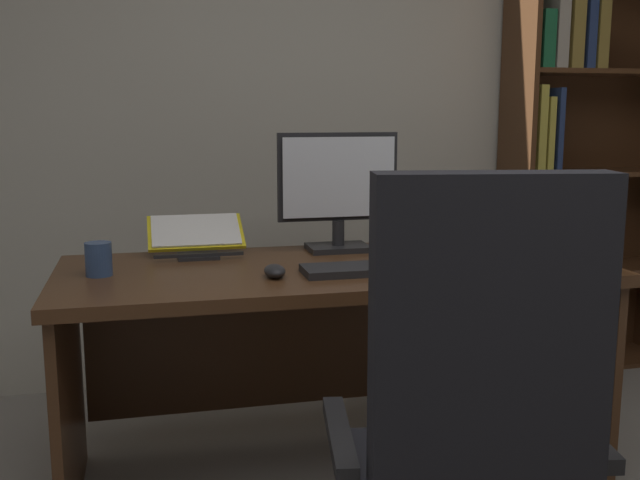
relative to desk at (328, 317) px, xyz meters
name	(u,v)px	position (x,y,z in m)	size (l,w,h in m)	color
wall_back	(306,98)	(0.15, 1.02, 0.76)	(4.83, 0.12, 2.62)	beige
desk	(328,317)	(0.00, 0.00, 0.00)	(1.78, 0.74, 0.75)	#4C2D19
bookshelf	(572,177)	(1.41, 0.79, 0.39)	(0.86, 0.32, 1.91)	#4C2D19
office_chair	(470,464)	(0.08, -0.98, -0.07)	(0.67, 0.60, 1.13)	#232326
monitor	(338,193)	(0.08, 0.17, 0.41)	(0.44, 0.16, 0.42)	#232326
laptop	(470,231)	(0.60, 0.17, 0.25)	(0.34, 0.30, 0.24)	#232326
keyboard	(369,269)	(0.08, -0.22, 0.21)	(0.42, 0.15, 0.02)	#232326
computer_mouse	(275,271)	(-0.22, -0.22, 0.22)	(0.06, 0.10, 0.04)	#232326
reading_stand_with_book	(196,236)	(-0.43, 0.21, 0.27)	(0.33, 0.25, 0.13)	#232326
open_binder	(516,265)	(0.55, -0.27, 0.21)	(0.52, 0.34, 0.02)	navy
notepad	(438,259)	(0.36, -0.09, 0.21)	(0.15, 0.21, 0.01)	white
pen	(443,256)	(0.38, -0.09, 0.21)	(0.01, 0.01, 0.14)	black
coffee_mug	(99,259)	(-0.74, -0.07, 0.25)	(0.08, 0.08, 0.10)	#334C7A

